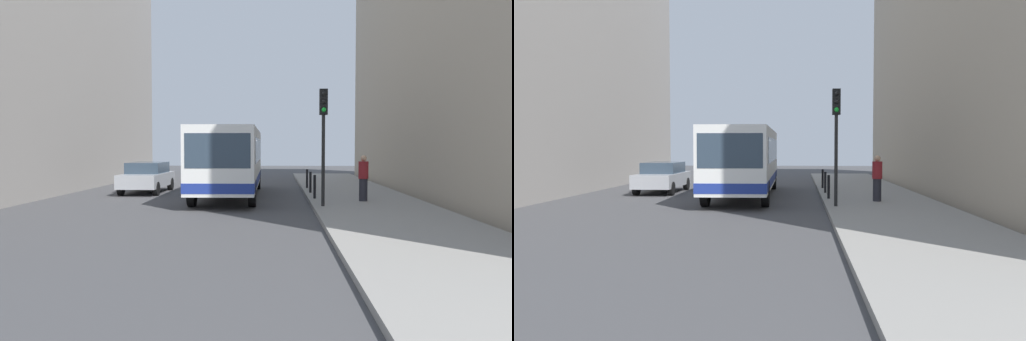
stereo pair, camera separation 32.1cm
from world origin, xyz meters
TOP-DOWN VIEW (x-y plane):
  - ground_plane at (0.00, 0.00)m, footprint 80.00×80.00m
  - sidewalk at (5.40, 0.00)m, footprint 4.40×40.00m
  - building_right at (11.50, 4.00)m, footprint 7.00×32.00m
  - bus at (-0.17, 2.99)m, footprint 2.66×11.05m
  - car_beside_bus at (-4.40, 4.62)m, footprint 1.88×4.41m
  - traffic_light at (3.55, -1.92)m, footprint 0.28×0.33m
  - bollard_near at (3.45, 0.70)m, footprint 0.11×0.11m
  - bollard_mid at (3.45, 3.30)m, footprint 0.11×0.11m
  - bollard_far at (3.45, 5.90)m, footprint 0.11×0.11m
  - pedestrian_near_signal at (5.25, -0.18)m, footprint 0.38×0.38m

SIDE VIEW (x-z plane):
  - ground_plane at x=0.00m, z-range 0.00..0.00m
  - sidewalk at x=5.40m, z-range 0.00..0.15m
  - bollard_near at x=3.45m, z-range 0.15..1.10m
  - bollard_mid at x=3.45m, z-range 0.15..1.10m
  - bollard_far at x=3.45m, z-range 0.15..1.10m
  - car_beside_bus at x=-4.40m, z-range 0.04..1.52m
  - pedestrian_near_signal at x=5.25m, z-range 0.15..1.91m
  - bus at x=-0.17m, z-range 0.23..3.23m
  - traffic_light at x=3.55m, z-range 0.96..5.06m
  - building_right at x=11.50m, z-range 0.00..15.09m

